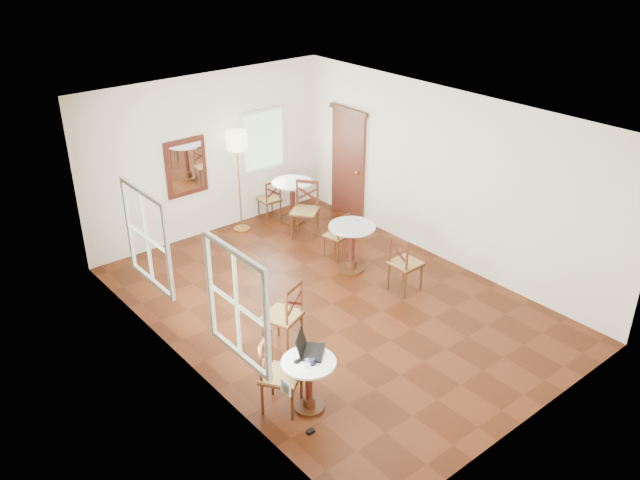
# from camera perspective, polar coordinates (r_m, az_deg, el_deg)

# --- Properties ---
(ground) EXTENTS (7.00, 7.00, 0.00)m
(ground) POSITION_cam_1_polar(r_m,az_deg,el_deg) (10.37, 1.06, -5.52)
(ground) COLOR #50210D
(ground) RESTS_ON ground
(room_shell) EXTENTS (5.02, 7.02, 3.01)m
(room_shell) POSITION_cam_1_polar(r_m,az_deg,el_deg) (9.66, -0.17, 4.56)
(room_shell) COLOR white
(room_shell) RESTS_ON ground
(cafe_table_near) EXTENTS (0.67, 0.67, 0.71)m
(cafe_table_near) POSITION_cam_1_polar(r_m,az_deg,el_deg) (8.15, -0.97, -11.96)
(cafe_table_near) COLOR #4E2813
(cafe_table_near) RESTS_ON ground
(cafe_table_mid) EXTENTS (0.79, 0.79, 0.83)m
(cafe_table_mid) POSITION_cam_1_polar(r_m,az_deg,el_deg) (11.09, 2.76, -0.23)
(cafe_table_mid) COLOR #4E2813
(cafe_table_mid) RESTS_ON ground
(cafe_table_back) EXTENTS (0.80, 0.80, 0.84)m
(cafe_table_back) POSITION_cam_1_polar(r_m,az_deg,el_deg) (12.86, -2.40, 3.73)
(cafe_table_back) COLOR #4E2813
(cafe_table_back) RESTS_ON ground
(chair_near_a) EXTENTS (0.62, 0.62, 1.03)m
(chair_near_a) POSITION_cam_1_polar(r_m,az_deg,el_deg) (9.15, -3.14, -6.54)
(chair_near_a) COLOR #4E2813
(chair_near_a) RESTS_ON ground
(chair_near_b) EXTENTS (0.65, 0.65, 1.01)m
(chair_near_b) POSITION_cam_1_polar(r_m,az_deg,el_deg) (8.14, -3.54, -11.49)
(chair_near_b) COLOR #4E2813
(chair_near_b) RESTS_ON ground
(chair_mid_a) EXTENTS (0.45, 0.45, 0.83)m
(chair_mid_a) POSITION_cam_1_polar(r_m,az_deg,el_deg) (11.56, 1.53, 0.41)
(chair_mid_a) COLOR #4E2813
(chair_mid_a) RESTS_ON ground
(chair_mid_b) EXTENTS (0.46, 0.46, 0.98)m
(chair_mid_b) POSITION_cam_1_polar(r_m,az_deg,el_deg) (10.58, 7.32, -2.01)
(chair_mid_b) COLOR #4E2813
(chair_mid_b) RESTS_ON ground
(chair_back_a) EXTENTS (0.41, 0.41, 0.84)m
(chair_back_a) POSITION_cam_1_polar(r_m,az_deg,el_deg) (13.06, -4.36, 3.54)
(chair_back_a) COLOR #4E2813
(chair_back_a) RESTS_ON ground
(chair_back_b) EXTENTS (0.68, 0.68, 1.05)m
(chair_back_b) POSITION_cam_1_polar(r_m,az_deg,el_deg) (12.28, -1.30, 2.61)
(chair_back_b) COLOR #4E2813
(chair_back_b) RESTS_ON ground
(floor_lamp) EXTENTS (0.38, 0.38, 1.96)m
(floor_lamp) POSITION_cam_1_polar(r_m,az_deg,el_deg) (12.19, -7.18, 7.96)
(floor_lamp) COLOR #BF8C3F
(floor_lamp) RESTS_ON ground
(laptop) EXTENTS (0.49, 0.49, 0.27)m
(laptop) POSITION_cam_1_polar(r_m,az_deg,el_deg) (8.08, -1.09, -9.31)
(laptop) COLOR black
(laptop) RESTS_ON cafe_table_near
(mouse) EXTENTS (0.11, 0.09, 0.04)m
(mouse) POSITION_cam_1_polar(r_m,az_deg,el_deg) (7.96, -2.01, -10.44)
(mouse) COLOR black
(mouse) RESTS_ON cafe_table_near
(navy_mug) EXTENTS (0.10, 0.06, 0.08)m
(navy_mug) POSITION_cam_1_polar(r_m,az_deg,el_deg) (7.91, -0.66, -10.50)
(navy_mug) COLOR #0F1633
(navy_mug) RESTS_ON cafe_table_near
(water_glass) EXTENTS (0.07, 0.07, 0.11)m
(water_glass) POSITION_cam_1_polar(r_m,az_deg,el_deg) (7.86, -1.11, -10.62)
(water_glass) COLOR white
(water_glass) RESTS_ON cafe_table_near
(power_adapter) EXTENTS (0.09, 0.06, 0.04)m
(power_adapter) POSITION_cam_1_polar(r_m,az_deg,el_deg) (8.08, -0.84, -16.24)
(power_adapter) COLOR black
(power_adapter) RESTS_ON ground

